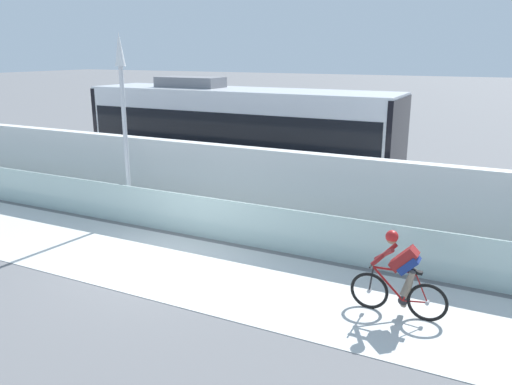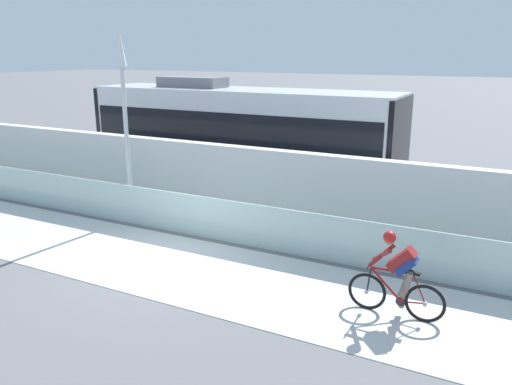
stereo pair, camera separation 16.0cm
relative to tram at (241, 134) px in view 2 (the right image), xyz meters
name	(u,v)px [view 2 (the right image)]	position (x,y,z in m)	size (l,w,h in m)	color
ground_plane	(157,261)	(1.60, -6.85, -1.89)	(200.00, 200.00, 0.00)	slate
bike_path_deck	(157,261)	(1.60, -6.85, -1.89)	(32.00, 3.20, 0.01)	silver
glass_parapet	(201,217)	(1.60, -5.00, -1.34)	(32.00, 0.05, 1.10)	#ADC6C1
concrete_barrier_wall	(235,182)	(1.60, -3.20, -0.83)	(32.00, 0.36, 2.12)	silver
tram_rail_near	(273,197)	(1.60, -0.72, -1.89)	(32.00, 0.08, 0.01)	#595654
tram_rail_far	(290,187)	(1.60, 0.72, -1.89)	(32.00, 0.08, 0.01)	#595654
tram	(241,134)	(0.00, 0.00, 0.00)	(11.06, 2.54, 3.81)	silver
cyclist_on_bike	(397,276)	(7.05, -6.85, -1.11)	(1.77, 0.58, 1.61)	black
lamp_post_antenna	(124,104)	(-1.00, -4.70, 1.40)	(0.28, 0.28, 5.20)	gray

